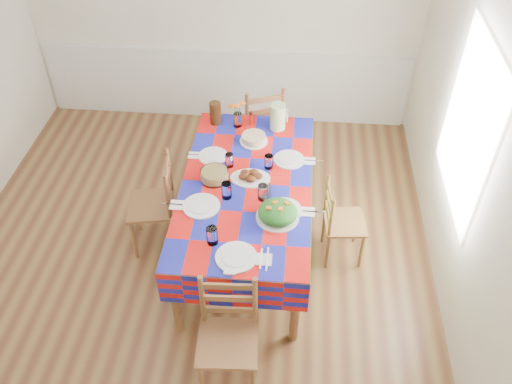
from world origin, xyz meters
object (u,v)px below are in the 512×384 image
dining_table (247,191)px  chair_right (340,222)px  meat_platter (250,177)px  green_pitcher (278,117)px  chair_far (261,126)px  tea_pitcher (216,113)px  chair_near (228,338)px  chair_left (156,205)px

dining_table → chair_right: bearing=-0.3°
chair_right → meat_platter: bearing=79.3°
dining_table → meat_platter: size_ratio=5.97×
green_pitcher → chair_far: (-0.20, 0.48, -0.45)m
meat_platter → green_pitcher: (0.19, 0.80, 0.10)m
tea_pitcher → chair_right: tea_pitcher is taller
green_pitcher → chair_near: green_pitcher is taller
meat_platter → chair_left: bearing=-176.5°
green_pitcher → meat_platter: bearing=-103.5°
chair_near → chair_right: bearing=54.4°
tea_pitcher → chair_far: bearing=47.2°
chair_right → green_pitcher: bearing=30.2°
tea_pitcher → chair_right: 1.63m
dining_table → chair_near: (-0.00, -1.34, -0.24)m
chair_near → meat_platter: bearing=86.0°
chair_near → tea_pitcher: bearing=97.2°
dining_table → green_pitcher: (0.22, 0.86, 0.22)m
tea_pitcher → chair_right: size_ratio=0.27×
dining_table → green_pitcher: 0.92m
chair_near → chair_left: chair_near is taller
tea_pitcher → chair_left: bearing=-117.0°
dining_table → chair_left: bearing=179.4°
chair_near → chair_left: size_ratio=1.01×
meat_platter → green_pitcher: 0.83m
meat_platter → chair_right: meat_platter is taller
meat_platter → green_pitcher: size_ratio=1.36×
tea_pitcher → chair_near: tea_pitcher is taller
chair_near → chair_far: 2.68m
chair_left → tea_pitcher: bearing=142.8°
meat_platter → tea_pitcher: size_ratio=1.54×
chair_left → chair_right: bearing=79.4°
tea_pitcher → chair_right: bearing=-35.6°
green_pitcher → chair_left: size_ratio=0.26×
dining_table → chair_right: size_ratio=2.46×
dining_table → chair_right: chair_right is taller
chair_near → chair_right: chair_near is taller
tea_pitcher → chair_far: size_ratio=0.23×
chair_far → chair_right: 1.59m
chair_left → chair_right: 1.71m
tea_pitcher → chair_near: bearing=-79.9°
green_pitcher → chair_left: (-1.07, -0.85, -0.47)m
chair_near → chair_left: (-0.85, 1.35, -0.00)m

